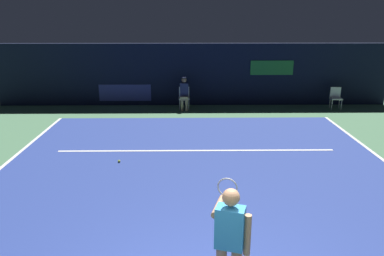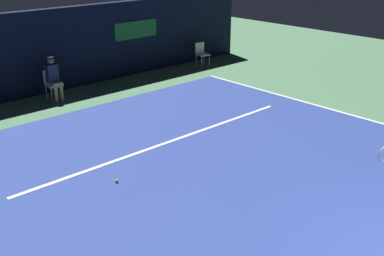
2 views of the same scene
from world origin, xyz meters
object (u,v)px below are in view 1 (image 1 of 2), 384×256
at_px(line_judge_on_chair, 184,93).
at_px(courtside_chair_near, 336,97).
at_px(tennis_player, 230,241).
at_px(tennis_ball, 119,161).

bearing_deg(line_judge_on_chair, courtside_chair_near, 0.28).
bearing_deg(tennis_player, line_judge_on_chair, 93.48).
xyz_separation_m(tennis_player, courtside_chair_near, (5.58, 10.85, -0.49)).
distance_m(line_judge_on_chair, tennis_ball, 6.03).
relative_size(line_judge_on_chair, courtside_chair_near, 1.50).
relative_size(tennis_player, courtside_chair_near, 1.97).
bearing_deg(line_judge_on_chair, tennis_player, -86.52).
bearing_deg(courtside_chair_near, tennis_ball, -143.82).
bearing_deg(tennis_player, tennis_ball, 114.83).
bearing_deg(courtside_chair_near, tennis_player, -117.20).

